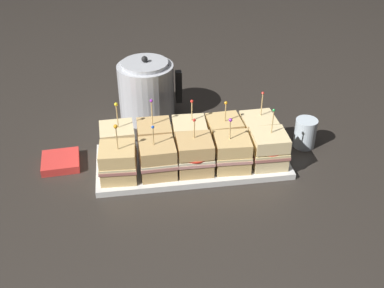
% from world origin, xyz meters
% --- Properties ---
extents(ground_plane, '(6.00, 6.00, 0.00)m').
position_xyz_m(ground_plane, '(0.00, 0.00, 0.00)').
color(ground_plane, '#2D2823').
extents(serving_platter, '(0.55, 0.23, 0.02)m').
position_xyz_m(serving_platter, '(0.00, 0.00, 0.01)').
color(serving_platter, silver).
rests_on(serving_platter, ground_plane).
extents(sandwich_front_far_left, '(0.11, 0.11, 0.17)m').
position_xyz_m(sandwich_front_far_left, '(-0.21, -0.05, 0.07)').
color(sandwich_front_far_left, tan).
rests_on(sandwich_front_far_left, serving_platter).
extents(sandwich_front_left, '(0.10, 0.10, 0.15)m').
position_xyz_m(sandwich_front_left, '(-0.10, -0.05, 0.07)').
color(sandwich_front_left, tan).
rests_on(sandwich_front_left, serving_platter).
extents(sandwich_front_center, '(0.10, 0.10, 0.16)m').
position_xyz_m(sandwich_front_center, '(-0.00, -0.05, 0.07)').
color(sandwich_front_center, tan).
rests_on(sandwich_front_center, serving_platter).
extents(sandwich_front_right, '(0.11, 0.11, 0.16)m').
position_xyz_m(sandwich_front_right, '(0.11, -0.05, 0.07)').
color(sandwich_front_right, tan).
rests_on(sandwich_front_right, serving_platter).
extents(sandwich_front_far_right, '(0.10, 0.10, 0.17)m').
position_xyz_m(sandwich_front_far_right, '(0.21, -0.05, 0.07)').
color(sandwich_front_far_right, beige).
rests_on(sandwich_front_far_right, serving_platter).
extents(sandwich_back_far_left, '(0.10, 0.10, 0.17)m').
position_xyz_m(sandwich_back_far_left, '(-0.21, 0.05, 0.07)').
color(sandwich_back_far_left, beige).
rests_on(sandwich_back_far_left, serving_platter).
extents(sandwich_back_left, '(0.10, 0.10, 0.18)m').
position_xyz_m(sandwich_back_left, '(-0.10, 0.05, 0.07)').
color(sandwich_back_left, tan).
rests_on(sandwich_back_left, serving_platter).
extents(sandwich_back_center, '(0.10, 0.10, 0.16)m').
position_xyz_m(sandwich_back_center, '(0.00, 0.05, 0.07)').
color(sandwich_back_center, beige).
rests_on(sandwich_back_center, serving_platter).
extents(sandwich_back_right, '(0.11, 0.11, 0.16)m').
position_xyz_m(sandwich_back_right, '(0.10, 0.05, 0.07)').
color(sandwich_back_right, tan).
rests_on(sandwich_back_right, serving_platter).
extents(sandwich_back_far_right, '(0.10, 0.10, 0.17)m').
position_xyz_m(sandwich_back_far_right, '(0.21, 0.05, 0.07)').
color(sandwich_back_far_right, beige).
rests_on(sandwich_back_far_right, serving_platter).
extents(kettle_steel, '(0.21, 0.18, 0.22)m').
position_xyz_m(kettle_steel, '(-0.11, 0.30, 0.10)').
color(kettle_steel, '#B7BABF').
rests_on(kettle_steel, ground_plane).
extents(drinking_glass, '(0.07, 0.07, 0.09)m').
position_xyz_m(drinking_glass, '(0.36, 0.05, 0.05)').
color(drinking_glass, silver).
rests_on(drinking_glass, ground_plane).
extents(napkin_stack, '(0.11, 0.11, 0.02)m').
position_xyz_m(napkin_stack, '(-0.38, 0.05, 0.01)').
color(napkin_stack, red).
rests_on(napkin_stack, ground_plane).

